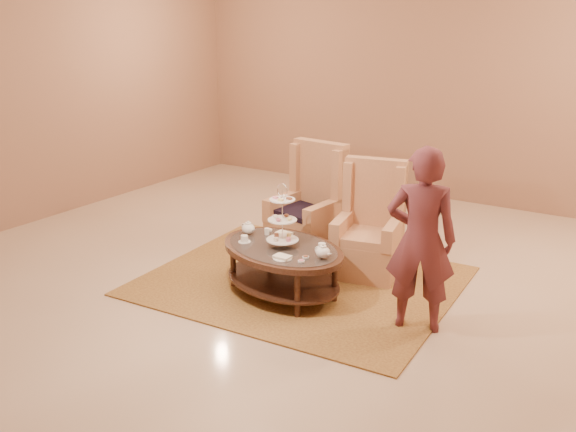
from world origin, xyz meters
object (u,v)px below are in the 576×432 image
Objects in this scene: armchair_left at (310,216)px; person at (421,240)px; armchair_right at (370,236)px; tea_table at (283,255)px.

person reaches higher than armchair_left.
person reaches higher than armchair_right.
tea_table is at bearing -17.52° from person.
tea_table is 0.95× the size of person.
tea_table is 1.29× the size of armchair_right.
armchair_right is 1.32m from person.
tea_table is 1.39m from person.
armchair_right reaches higher than tea_table.
armchair_right is at bearing -65.48° from person.
person is at bearing -26.11° from armchair_left.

